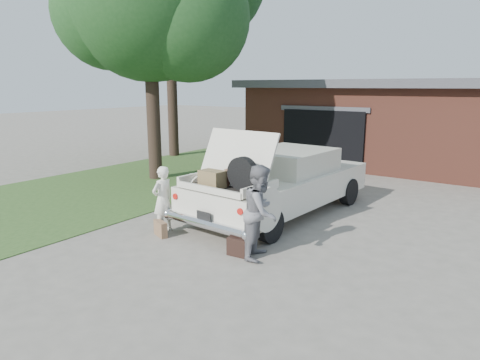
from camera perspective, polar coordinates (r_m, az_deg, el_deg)
The scene contains 9 objects.
ground at distance 9.02m, azimuth -2.23°, elevation -7.52°, with size 90.00×90.00×0.00m, color gray.
grass_strip at distance 14.76m, azimuth -12.07°, elevation 0.18°, with size 6.00×16.00×0.02m, color #2D4C1E.
house at distance 18.70m, azimuth 22.53°, elevation 7.21°, with size 12.80×7.80×3.30m.
tree_left at distance 14.63m, azimuth -11.87°, elevation 21.77°, with size 5.93×5.16×8.33m.
sedan at distance 10.39m, azimuth 5.41°, elevation -0.26°, with size 2.45×5.57×2.16m.
woman_left at distance 9.24m, azimuth -10.27°, elevation -2.56°, with size 0.52×0.34×1.43m, color white.
woman_right at distance 7.73m, azimuth 2.80°, elevation -4.24°, with size 0.83×0.65×1.72m, color slate.
suitcase_left at distance 9.13m, azimuth -10.55°, elevation -6.39°, with size 0.42×0.13×0.32m, color #886445.
suitcase_right at distance 7.95m, azimuth -0.20°, elevation -8.99°, with size 0.44×0.14×0.34m, color black.
Camera 1 is at (5.20, -6.69, 3.08)m, focal length 32.00 mm.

